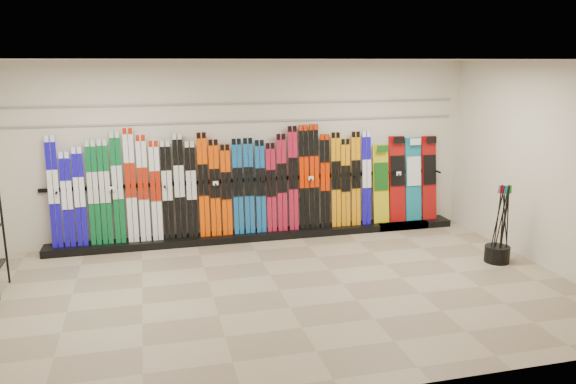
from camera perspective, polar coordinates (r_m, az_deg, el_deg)
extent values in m
plane|color=gray|center=(7.60, -0.88, -9.95)|extent=(8.00, 8.00, 0.00)
plane|color=beige|center=(9.55, -4.43, 4.20)|extent=(8.00, 0.00, 8.00)
plane|color=beige|center=(8.95, 24.88, 2.40)|extent=(0.00, 5.00, 5.00)
plane|color=silver|center=(6.99, -0.97, 13.30)|extent=(8.00, 8.00, 0.00)
cube|color=black|center=(9.71, -2.74, -4.36)|extent=(8.00, 0.40, 0.12)
cube|color=#160CB5|center=(9.43, -22.70, -0.03)|extent=(0.17, 0.18, 1.75)
cube|color=#160CB5|center=(9.42, -21.52, -0.74)|extent=(0.17, 0.15, 1.50)
cube|color=#160CB5|center=(9.39, -20.40, -0.48)|extent=(0.17, 0.16, 1.56)
cube|color=#085927|center=(9.36, -19.18, -0.11)|extent=(0.17, 0.17, 1.66)
cube|color=#085927|center=(9.35, -18.09, -0.02)|extent=(0.17, 0.17, 1.67)
cube|color=#085927|center=(9.33, -16.91, 0.40)|extent=(0.17, 0.18, 1.79)
cube|color=silver|center=(9.32, -15.69, 0.62)|extent=(0.17, 0.18, 1.84)
cube|color=silver|center=(9.32, -14.50, 0.33)|extent=(0.17, 0.17, 1.72)
cube|color=silver|center=(9.33, -13.29, 0.10)|extent=(0.17, 0.16, 1.62)
cube|color=black|center=(9.33, -12.17, 0.16)|extent=(0.17, 0.16, 1.62)
cube|color=black|center=(9.34, -10.98, 0.56)|extent=(0.17, 0.17, 1.73)
cube|color=black|center=(9.36, -9.78, 0.22)|extent=(0.17, 0.16, 1.59)
cube|color=#F04500|center=(9.37, -8.59, 0.70)|extent=(0.17, 0.17, 1.73)
cube|color=#F04500|center=(9.39, -7.44, 0.40)|extent=(0.17, 0.16, 1.61)
cube|color=#F04500|center=(9.42, -6.28, 0.19)|extent=(0.17, 0.16, 1.52)
cube|color=#145598|center=(9.44, -5.12, 0.53)|extent=(0.17, 0.16, 1.61)
cube|color=#145598|center=(9.48, -3.98, 0.61)|extent=(0.17, 0.16, 1.62)
cube|color=#145598|center=(9.52, -2.80, 0.55)|extent=(0.17, 0.16, 1.58)
cube|color=#A7132F|center=(9.56, -1.72, 0.45)|extent=(0.17, 0.16, 1.52)
cube|color=#A7132F|center=(9.59, -0.62, 0.94)|extent=(0.17, 0.17, 1.67)
cube|color=#A7132F|center=(9.63, 0.53, 1.38)|extent=(0.17, 0.18, 1.79)
cube|color=black|center=(9.68, 1.63, 1.48)|extent=(0.17, 0.18, 1.81)
cube|color=black|center=(9.73, 2.69, 1.55)|extent=(0.17, 0.18, 1.81)
cube|color=black|center=(9.80, 3.78, 1.09)|extent=(0.17, 0.17, 1.64)
cube|color=orange|center=(9.86, 4.90, 1.23)|extent=(0.17, 0.17, 1.66)
cube|color=orange|center=(9.93, 5.88, 0.93)|extent=(0.17, 0.16, 1.54)
cube|color=orange|center=(9.99, 6.92, 1.34)|extent=(0.17, 0.17, 1.66)
cube|color=#160CB5|center=(10.06, 7.98, 1.39)|extent=(0.17, 0.17, 1.66)
cube|color=gold|center=(10.24, 9.41, 0.81)|extent=(0.30, 0.22, 1.41)
cube|color=#990C0C|center=(10.37, 11.03, 1.30)|extent=(0.30, 0.24, 1.55)
cube|color=#14728C|center=(10.51, 12.61, 1.27)|extent=(0.30, 0.23, 1.51)
cube|color=#990C0C|center=(10.66, 14.14, 1.41)|extent=(0.28, 0.24, 1.53)
cylinder|color=black|center=(9.14, 20.46, -5.92)|extent=(0.37, 0.37, 0.25)
cylinder|color=black|center=(8.95, 20.46, -3.06)|extent=(0.13, 0.10, 1.17)
cylinder|color=black|center=(9.04, 21.20, -2.97)|extent=(0.15, 0.13, 1.17)
cylinder|color=black|center=(8.95, 20.91, -3.09)|extent=(0.04, 0.05, 1.18)
cylinder|color=black|center=(9.02, 21.40, -3.02)|extent=(0.06, 0.05, 1.18)
cylinder|color=black|center=(8.98, 20.76, -3.03)|extent=(0.10, 0.13, 1.17)
cylinder|color=black|center=(9.04, 21.14, -2.96)|extent=(0.03, 0.10, 1.18)
cylinder|color=black|center=(8.96, 20.39, -3.04)|extent=(0.11, 0.12, 1.17)
cylinder|color=black|center=(8.96, 21.04, -3.09)|extent=(0.02, 0.12, 1.18)
cube|color=gray|center=(9.47, -4.46, 7.17)|extent=(7.60, 0.02, 0.03)
cube|color=gray|center=(9.44, -4.49, 8.98)|extent=(7.60, 0.02, 0.03)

